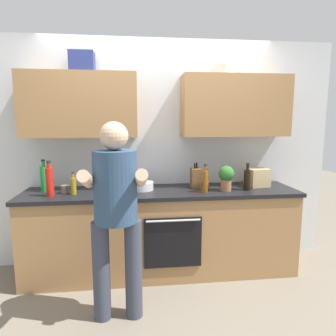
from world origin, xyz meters
name	(u,v)px	position (x,y,z in m)	size (l,w,h in m)	color
ground_plane	(162,271)	(0.00, 0.00, 0.00)	(12.00, 12.00, 0.00)	#756B5B
back_wall_unit	(159,132)	(0.00, 0.27, 1.49)	(4.00, 0.38, 2.50)	silver
counter	(162,231)	(0.00, 0.00, 0.45)	(2.84, 0.67, 0.90)	#A37547
person_standing	(116,206)	(-0.43, -0.73, 0.95)	(0.49, 0.45, 1.61)	#383D4C
bottle_soda	(44,178)	(-1.19, 0.09, 1.04)	(0.07, 0.07, 0.33)	#198C33
bottle_vinegar	(206,181)	(0.47, -0.03, 0.99)	(0.06, 0.06, 0.23)	brown
bottle_oil	(73,185)	(-0.88, -0.07, 0.99)	(0.06, 0.06, 0.22)	olive
bottle_soy	(247,179)	(0.89, -0.09, 1.01)	(0.07, 0.07, 0.29)	black
bottle_syrup	(205,180)	(0.43, -0.13, 1.02)	(0.06, 0.06, 0.29)	#8C4C14
bottle_hotsauce	(50,181)	(-1.09, -0.11, 1.05)	(0.07, 0.07, 0.34)	red
cup_coffee	(114,187)	(-0.49, 0.01, 0.94)	(0.07, 0.07, 0.08)	white
cup_stoneware	(65,189)	(-0.97, -0.02, 0.94)	(0.08, 0.08, 0.08)	slate
mixing_bowl	(142,186)	(-0.21, 0.05, 0.94)	(0.25, 0.25, 0.08)	silver
knife_block	(196,178)	(0.38, 0.09, 1.01)	(0.10, 0.14, 0.27)	brown
potted_herb	(226,176)	(0.66, -0.09, 1.05)	(0.16, 0.16, 0.26)	#9E6647
grocery_bag_bread	(257,177)	(1.07, 0.08, 1.00)	(0.22, 0.21, 0.20)	tan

